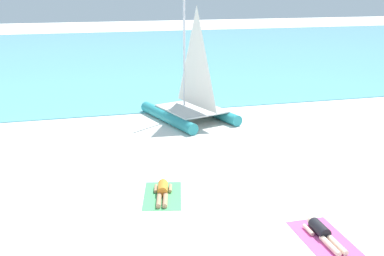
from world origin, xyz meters
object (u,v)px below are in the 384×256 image
sailboat_teal (191,102)px  towel_right (323,238)px  sunbather_right (322,232)px  sunbather_left (163,191)px  towel_left (163,196)px

sailboat_teal → towel_right: (0.58, -10.84, -0.85)m
towel_right → sunbather_right: bearing=90.2°
sunbather_left → towel_right: 4.78m
towel_right → sunbather_right: size_ratio=1.22×
sailboat_teal → towel_left: sailboat_teal is taller
towel_left → sailboat_teal: bearing=69.6°
sailboat_teal → sunbather_left: size_ratio=3.68×
towel_left → towel_right: 4.74m
towel_left → sunbather_left: (0.01, 0.07, 0.13)m
towel_left → sunbather_right: sunbather_right is taller
towel_left → towel_right: same height
towel_left → towel_right: bearing=-44.6°
sailboat_teal → towel_right: 10.89m
towel_right → sunbather_left: bearing=134.7°
sailboat_teal → towel_left: (-2.80, -7.52, -0.85)m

